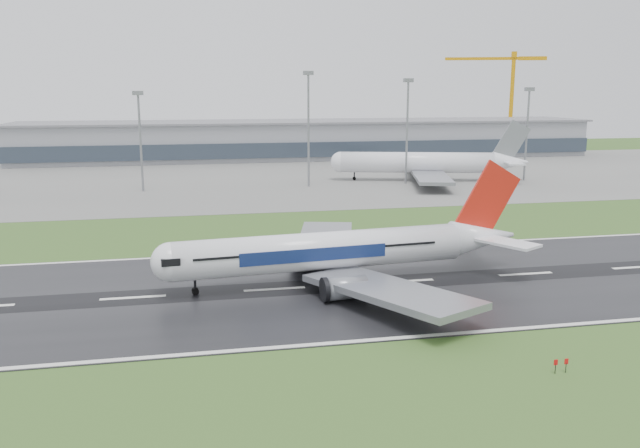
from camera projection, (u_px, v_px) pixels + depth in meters
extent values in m
plane|color=#30531E|center=(525.00, 275.00, 102.41)|extent=(520.00, 520.00, 0.00)
cube|color=black|center=(525.00, 274.00, 102.39)|extent=(400.00, 45.00, 0.10)
cube|color=slate|center=(343.00, 175.00, 222.35)|extent=(400.00, 130.00, 0.08)
cube|color=gray|center=(310.00, 140.00, 278.42)|extent=(240.00, 36.00, 15.00)
cylinder|color=gray|center=(141.00, 144.00, 183.02)|extent=(0.64, 0.64, 27.18)
cylinder|color=gray|center=(308.00, 132.00, 191.83)|extent=(0.64, 0.64, 32.87)
cylinder|color=gray|center=(407.00, 134.00, 197.99)|extent=(0.64, 0.64, 30.87)
cylinder|color=gray|center=(527.00, 136.00, 206.03)|extent=(0.64, 0.64, 28.25)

